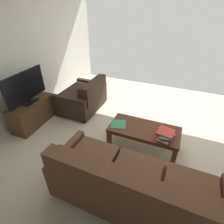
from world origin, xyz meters
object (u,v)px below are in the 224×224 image
object	(u,v)px
sofa_main	(132,188)
flat_tv	(25,87)
tv_stand	(33,113)
book_stack	(166,135)
loveseat_near	(84,97)
tv_remote	(171,132)
coffee_table	(144,132)
loose_magazine	(118,124)

from	to	relation	value
sofa_main	flat_tv	xyz separation A→B (m)	(2.46, -0.93, 0.48)
tv_stand	book_stack	xyz separation A→B (m)	(-2.69, -0.06, 0.24)
loveseat_near	flat_tv	bearing A→B (deg)	53.14
tv_stand	tv_remote	world-z (taller)	tv_stand
book_stack	coffee_table	bearing A→B (deg)	-19.57
coffee_table	loose_magazine	distance (m)	0.46
tv_stand	flat_tv	xyz separation A→B (m)	(-0.00, 0.00, 0.59)
coffee_table	tv_remote	world-z (taller)	tv_remote
coffee_table	tv_stand	size ratio (longest dim) A/B	1.18
coffee_table	tv_stand	bearing A→B (deg)	4.49
flat_tv	coffee_table	bearing A→B (deg)	-175.50
tv_stand	book_stack	distance (m)	2.70
tv_stand	tv_remote	size ratio (longest dim) A/B	6.22
loose_magazine	tv_stand	bearing A→B (deg)	-12.87
flat_tv	loose_magazine	bearing A→B (deg)	-176.21
sofa_main	book_stack	distance (m)	1.02
tv_stand	tv_remote	bearing A→B (deg)	-174.78
sofa_main	flat_tv	bearing A→B (deg)	-20.64
loveseat_near	book_stack	size ratio (longest dim) A/B	3.31
book_stack	sofa_main	bearing A→B (deg)	76.89
sofa_main	tv_stand	size ratio (longest dim) A/B	2.06
loveseat_near	loose_magazine	size ratio (longest dim) A/B	4.30
sofa_main	coffee_table	xyz separation A→B (m)	(0.13, -1.11, -0.01)
loveseat_near	book_stack	xyz separation A→B (m)	(-1.99, 0.87, 0.16)
loveseat_near	flat_tv	xyz separation A→B (m)	(0.70, 0.93, 0.52)
coffee_table	book_stack	size ratio (longest dim) A/B	3.47
loveseat_near	book_stack	distance (m)	2.18
coffee_table	loose_magazine	size ratio (longest dim) A/B	4.51
flat_tv	loveseat_near	bearing A→B (deg)	-126.86
loveseat_near	coffee_table	distance (m)	1.79
sofa_main	flat_tv	world-z (taller)	flat_tv
sofa_main	loveseat_near	size ratio (longest dim) A/B	1.84
loose_magazine	sofa_main	bearing A→B (deg)	102.20
flat_tv	loose_magazine	world-z (taller)	flat_tv
tv_stand	tv_remote	distance (m)	2.77
coffee_table	book_stack	xyz separation A→B (m)	(-0.36, 0.13, 0.14)
sofa_main	book_stack	xyz separation A→B (m)	(-0.23, -0.98, 0.13)
tv_stand	loose_magazine	world-z (taller)	tv_stand
sofa_main	tv_remote	bearing A→B (deg)	-104.05
loveseat_near	tv_stand	xyz separation A→B (m)	(0.70, 0.93, -0.07)
loveseat_near	flat_tv	size ratio (longest dim) A/B	1.15
tv_remote	loveseat_near	bearing A→B (deg)	-18.28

